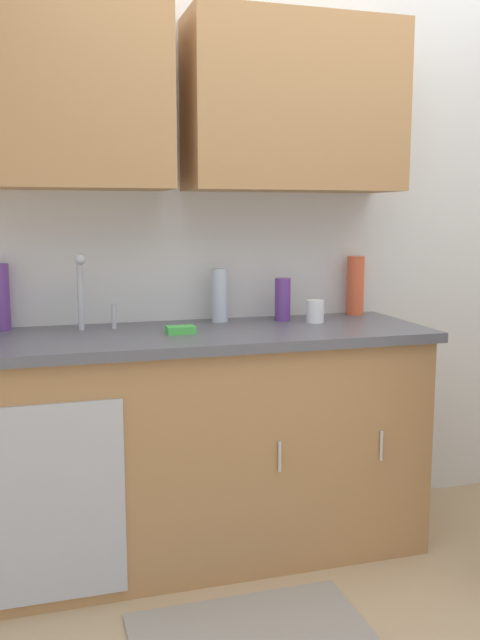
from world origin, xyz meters
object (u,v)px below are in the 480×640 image
Objects in this scene: bottle_cleaner_spray at (0,297)px; sponge at (181,330)px; sink at (95,339)px; bottle_soap at (283,299)px; cup_by_sink at (315,311)px; bottle_water_tall at (220,295)px; bottle_dish_liquid at (355,285)px.

sponge is (0.67, -0.28, -0.12)m from bottle_cleaner_spray.
sink is 0.85m from bottle_soap.
bottle_soap is at bearing -3.70° from bottle_cleaner_spray.
sponge is (-0.61, -0.11, -0.03)m from cup_by_sink.
bottle_water_tall is 0.42m from cup_by_sink.
sponge is (0.33, -0.05, 0.03)m from sink.
bottle_soap reaches higher than sponge.
bottle_cleaner_spray is at bearing 177.94° from bottle_water_tall.
bottle_dish_liquid is (0.39, 0.08, 0.04)m from bottle_soap.
bottle_water_tall is 2.11× the size of sponge.
bottle_dish_liquid is at bearing 32.49° from cup_by_sink.
bottle_dish_liquid reaches higher than bottle_soap.
sink is 4.55× the size of sponge.
sponge is at bearing -9.36° from sink.
cup_by_sink is at bearing -147.51° from bottle_dish_liquid.
bottle_soap is 0.69× the size of bottle_dish_liquid.
bottle_dish_liquid reaches higher than bottle_cleaner_spray.
bottle_dish_liquid is at bearing 2.84° from bottle_water_tall.
bottle_water_tall is at bearing -2.06° from bottle_cleaner_spray.
bottle_dish_liquid is (1.21, 0.23, 0.15)m from sink.
sink is 1.86× the size of bottle_cleaner_spray.
bottle_water_tall is 0.86× the size of bottle_cleaner_spray.
bottle_cleaner_spray is 2.75× the size of cup_by_sink.
cup_by_sink is 0.63m from sponge.
bottle_soap is at bearing 10.58° from sink.
sink reaches higher than bottle_water_tall.
bottle_dish_liquid is at bearing 0.02° from bottle_cleaner_spray.
sponge is (-0.89, -0.29, -0.12)m from bottle_dish_liquid.
sponge is at bearing -157.36° from bottle_soap.
bottle_cleaner_spray is 0.74m from sponge.
bottle_cleaner_spray reaches higher than sponge.
sink is at bearing -169.42° from bottle_soap.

